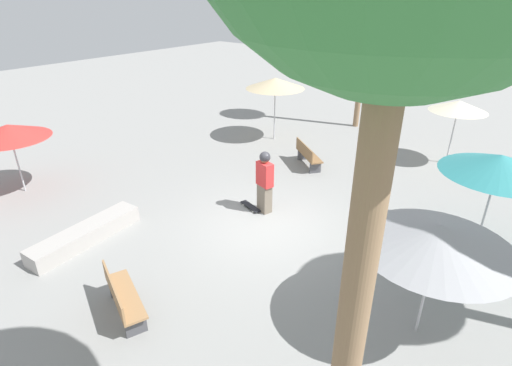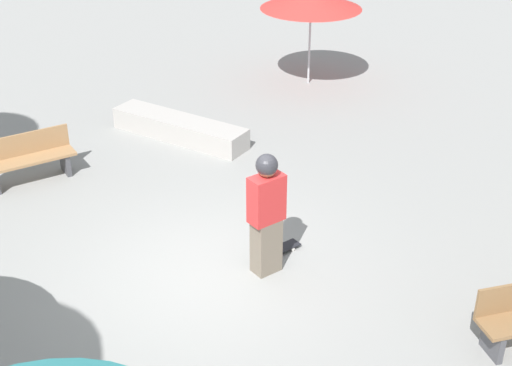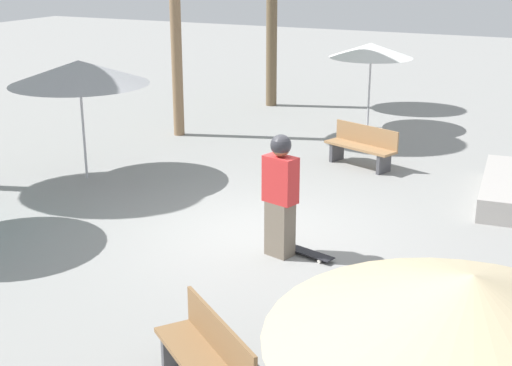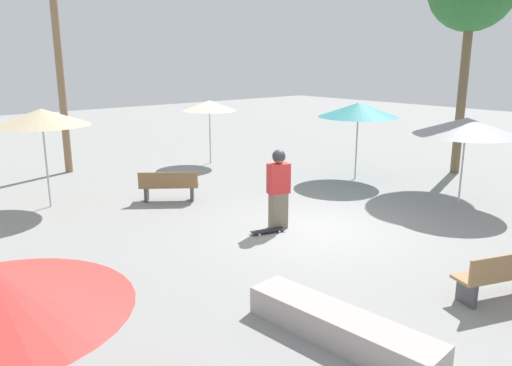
# 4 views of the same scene
# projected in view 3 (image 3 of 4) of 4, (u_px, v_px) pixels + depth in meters

# --- Properties ---
(ground_plane) EXTENTS (60.00, 60.00, 0.00)m
(ground_plane) POSITION_uv_depth(u_px,v_px,m) (263.00, 234.00, 11.39)
(ground_plane) COLOR gray
(skater_main) EXTENTS (0.40, 0.55, 1.85)m
(skater_main) POSITION_uv_depth(u_px,v_px,m) (280.00, 192.00, 10.32)
(skater_main) COLOR #726656
(skater_main) RESTS_ON ground_plane
(skateboard) EXTENTS (0.41, 0.82, 0.07)m
(skateboard) POSITION_uv_depth(u_px,v_px,m) (309.00, 253.00, 10.54)
(skateboard) COLOR black
(skateboard) RESTS_ON ground_plane
(concrete_ledge) EXTENTS (2.97, 0.88, 0.42)m
(concrete_ledge) POSITION_uv_depth(u_px,v_px,m) (500.00, 188.00, 12.97)
(concrete_ledge) COLOR #A8A39E
(concrete_ledge) RESTS_ON ground_plane
(bench_near) EXTENTS (0.98, 1.65, 0.85)m
(bench_near) POSITION_uv_depth(u_px,v_px,m) (362.00, 146.00, 14.87)
(bench_near) COLOR #47474C
(bench_near) RESTS_ON ground_plane
(bench_far) EXTENTS (1.32, 1.54, 0.85)m
(bench_far) POSITION_uv_depth(u_px,v_px,m) (207.00, 359.00, 7.13)
(bench_far) COLOR #47474C
(bench_far) RESTS_ON ground_plane
(shade_umbrella_grey) EXTENTS (2.67, 2.67, 2.34)m
(shade_umbrella_grey) POSITION_uv_depth(u_px,v_px,m) (79.00, 72.00, 13.55)
(shade_umbrella_grey) COLOR #B7B7BC
(shade_umbrella_grey) RESTS_ON ground_plane
(shade_umbrella_white) EXTENTS (2.10, 2.10, 2.14)m
(shade_umbrella_white) POSITION_uv_depth(u_px,v_px,m) (371.00, 50.00, 17.72)
(shade_umbrella_white) COLOR #B7B7BC
(shade_umbrella_white) RESTS_ON ground_plane
(shade_umbrella_tan) EXTENTS (2.39, 2.39, 2.59)m
(shade_umbrella_tan) POSITION_uv_depth(u_px,v_px,m) (470.00, 310.00, 4.05)
(shade_umbrella_tan) COLOR #B7B7BC
(shade_umbrella_tan) RESTS_ON ground_plane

